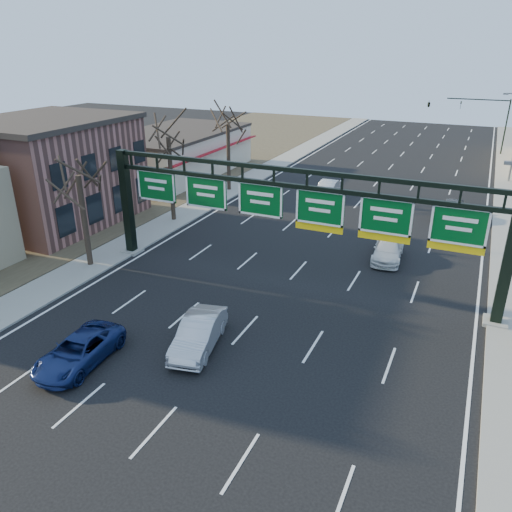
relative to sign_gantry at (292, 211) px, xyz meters
The scene contains 16 objects.
ground 9.24m from the sign_gantry, 91.15° to the right, with size 160.00×160.00×0.00m, color black.
sidewalk_left 18.24m from the sign_gantry, 137.20° to the left, with size 3.00×120.00×0.12m, color gray.
dirt_strip_left 28.25m from the sign_gantry, 154.50° to the left, with size 21.00×120.00×0.06m, color #473D2B.
lane_markings 12.86m from the sign_gantry, 90.76° to the left, with size 21.60×120.00×0.01m, color white.
sign_gantry is the anchor object (origin of this frame).
brick_block 21.87m from the sign_gantry, behind, with size 10.40×12.40×8.30m.
cream_strip 30.24m from the sign_gantry, 135.86° to the left, with size 10.90×18.40×4.70m.
tree_gantry 13.53m from the sign_gantry, 166.97° to the right, with size 3.60×3.60×8.48m.
tree_mid 15.08m from the sign_gantry, 151.63° to the left, with size 3.60×3.60×9.24m.
tree_far 21.57m from the sign_gantry, 127.32° to the left, with size 3.60×3.60×8.86m.
traffic_signal_mast 47.33m from the sign_gantry, 83.29° to the left, with size 10.16×0.54×7.00m.
car_blue_suv 13.69m from the sign_gantry, 116.39° to the right, with size 2.20×4.77×1.33m, color navy.
car_silver_sedan 9.31m from the sign_gantry, 100.26° to the right, with size 1.62×4.65×1.53m, color #B3B4B9.
car_white_wagon 8.80m from the sign_gantry, 53.08° to the left, with size 1.86×4.58×1.33m, color white.
car_grey_far 18.91m from the sign_gantry, 64.93° to the left, with size 1.88×4.68×1.60m, color #46484B.
car_silver_distant 19.66m from the sign_gantry, 100.21° to the left, with size 1.57×4.51×1.49m, color silver.
Camera 1 is at (9.64, -17.86, 13.64)m, focal length 35.00 mm.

